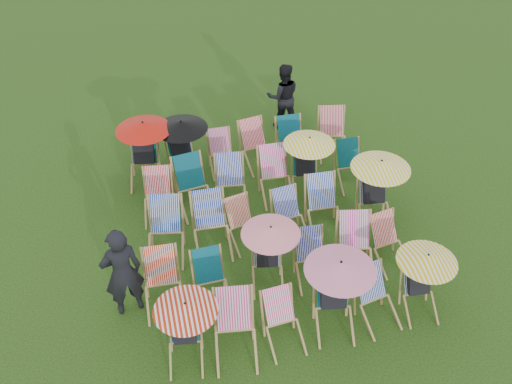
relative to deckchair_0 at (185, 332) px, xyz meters
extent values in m
plane|color=black|center=(1.89, 2.18, -0.61)|extent=(100.00, 100.00, 0.00)
cube|color=#095F26|center=(0.01, 0.17, -0.05)|extent=(0.47, 0.38, 0.50)
cube|color=black|center=(0.01, 0.12, -0.05)|extent=(0.41, 0.42, 0.53)
sphere|color=tan|center=(0.02, 0.21, 0.23)|extent=(0.19, 0.19, 0.19)
cylinder|color=black|center=(0.05, 0.08, 0.19)|extent=(0.03, 0.03, 0.62)
cone|color=red|center=(0.05, 0.08, 0.47)|extent=(0.97, 0.97, 0.15)
cube|color=#D62A79|center=(0.78, 0.18, 0.09)|extent=(0.57, 0.46, 0.62)
cube|color=#F0307E|center=(1.49, 0.15, -0.01)|extent=(0.48, 0.37, 0.53)
cube|color=#0B773A|center=(2.41, 0.25, 0.04)|extent=(0.54, 0.43, 0.58)
cube|color=black|center=(2.41, 0.20, 0.04)|extent=(0.47, 0.48, 0.61)
sphere|color=tan|center=(2.42, 0.30, 0.36)|extent=(0.21, 0.21, 0.21)
cylinder|color=black|center=(2.46, 0.15, 0.31)|extent=(0.03, 0.03, 0.72)
cone|color=pink|center=(2.46, 0.15, 0.64)|extent=(1.12, 1.12, 0.17)
cube|color=#072198|center=(3.07, 0.23, 0.01)|extent=(0.52, 0.43, 0.56)
cube|color=#060C8B|center=(3.88, 0.19, -0.04)|extent=(0.45, 0.34, 0.51)
cube|color=black|center=(3.87, 0.15, -0.04)|extent=(0.38, 0.39, 0.53)
sphere|color=tan|center=(3.88, 0.24, 0.23)|extent=(0.19, 0.19, 0.19)
cylinder|color=black|center=(3.92, 0.11, 0.19)|extent=(0.03, 0.03, 0.62)
cone|color=#E1B70B|center=(3.92, 0.11, 0.47)|extent=(0.98, 0.98, 0.15)
cube|color=red|center=(-0.20, 1.38, 0.06)|extent=(0.52, 0.40, 0.60)
cube|color=#0A6F45|center=(0.56, 1.24, 0.00)|extent=(0.47, 0.36, 0.55)
cube|color=#072CA2|center=(1.63, 1.38, -0.03)|extent=(0.49, 0.40, 0.52)
cube|color=black|center=(1.62, 1.33, -0.03)|extent=(0.43, 0.44, 0.55)
sphere|color=tan|center=(1.64, 1.42, 0.26)|extent=(0.19, 0.19, 0.19)
cylinder|color=black|center=(1.67, 1.29, 0.22)|extent=(0.03, 0.03, 0.64)
cone|color=pink|center=(1.67, 1.29, 0.51)|extent=(1.01, 1.01, 0.16)
cube|color=#06078F|center=(2.38, 1.32, 0.00)|extent=(0.48, 0.37, 0.54)
cube|color=#ED2FA4|center=(3.23, 1.38, 0.08)|extent=(0.59, 0.48, 0.62)
cube|color=red|center=(3.80, 1.36, 0.00)|extent=(0.51, 0.42, 0.55)
cube|color=#072E9C|center=(0.03, 2.58, 0.10)|extent=(0.60, 0.49, 0.64)
cube|color=#061E90|center=(0.82, 2.53, 0.10)|extent=(0.55, 0.41, 0.64)
cube|color=red|center=(1.36, 2.48, -0.03)|extent=(0.50, 0.41, 0.52)
cube|color=#0819AE|center=(2.28, 2.46, 0.00)|extent=(0.50, 0.40, 0.55)
cube|color=#082FAD|center=(3.02, 2.55, 0.08)|extent=(0.54, 0.41, 0.62)
cube|color=#0D07A2|center=(4.04, 2.46, 0.05)|extent=(0.54, 0.43, 0.59)
cube|color=black|center=(4.03, 2.41, 0.04)|extent=(0.46, 0.48, 0.61)
sphere|color=tan|center=(4.05, 2.52, 0.37)|extent=(0.22, 0.22, 0.22)
cylinder|color=black|center=(4.09, 2.37, 0.32)|extent=(0.03, 0.03, 0.72)
cone|color=yellow|center=(4.09, 2.37, 0.64)|extent=(1.13, 1.13, 0.17)
cube|color=red|center=(0.00, 3.64, 0.03)|extent=(0.52, 0.42, 0.57)
cube|color=#096026|center=(0.64, 3.73, 0.10)|extent=(0.58, 0.46, 0.63)
cube|color=#071A9C|center=(1.45, 3.65, 0.06)|extent=(0.55, 0.43, 0.60)
cube|color=#F0309B|center=(2.36, 3.68, 0.08)|extent=(0.53, 0.40, 0.62)
cube|color=#096027|center=(3.03, 3.63, 0.00)|extent=(0.51, 0.41, 0.55)
cube|color=black|center=(3.02, 3.58, 0.00)|extent=(0.44, 0.46, 0.57)
sphere|color=tan|center=(3.04, 3.67, 0.30)|extent=(0.20, 0.20, 0.20)
cylinder|color=black|center=(3.07, 3.53, 0.25)|extent=(0.03, 0.03, 0.67)
cone|color=yellow|center=(3.07, 3.53, 0.56)|extent=(1.05, 1.05, 0.16)
cube|color=#0A6B2A|center=(4.01, 3.67, 0.00)|extent=(0.47, 0.35, 0.55)
cube|color=#0B7641|center=(-0.15, 4.81, 0.06)|extent=(0.56, 0.45, 0.60)
cube|color=black|center=(-0.16, 4.76, 0.05)|extent=(0.49, 0.50, 0.62)
sphere|color=tan|center=(-0.14, 4.86, 0.38)|extent=(0.22, 0.22, 0.22)
cylinder|color=black|center=(-0.10, 4.71, 0.33)|extent=(0.03, 0.03, 0.73)
cone|color=red|center=(-0.10, 4.71, 0.66)|extent=(1.15, 1.15, 0.18)
cube|color=#0A6A2F|center=(0.59, 4.73, 0.03)|extent=(0.52, 0.42, 0.57)
cube|color=black|center=(0.60, 4.68, 0.03)|extent=(0.45, 0.47, 0.60)
sphere|color=tan|center=(0.58, 4.78, 0.34)|extent=(0.21, 0.21, 0.21)
cylinder|color=black|center=(0.66, 4.65, 0.29)|extent=(0.03, 0.03, 0.70)
cone|color=black|center=(0.66, 4.65, 0.61)|extent=(1.10, 1.10, 0.17)
cube|color=#E62E7F|center=(1.46, 4.78, -0.03)|extent=(0.44, 0.33, 0.52)
cube|color=red|center=(2.21, 4.82, 0.05)|extent=(0.55, 0.44, 0.59)
cube|color=#09673B|center=(3.02, 4.72, 0.05)|extent=(0.51, 0.38, 0.59)
cube|color=red|center=(4.05, 4.82, 0.07)|extent=(0.58, 0.47, 0.61)
imported|color=black|center=(-0.81, 1.16, 0.29)|extent=(0.72, 0.55, 1.79)
imported|color=black|center=(3.22, 5.90, 0.20)|extent=(0.86, 0.71, 1.62)
camera|label=1|loc=(-0.22, -5.28, 7.07)|focal=40.00mm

